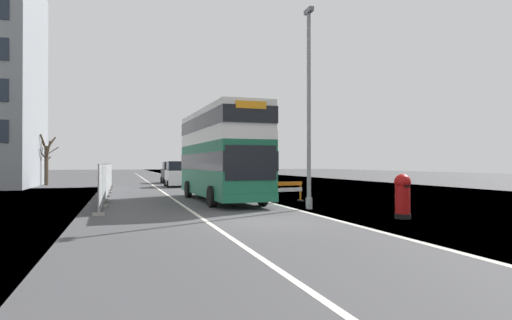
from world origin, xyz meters
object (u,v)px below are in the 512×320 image
at_px(double_decker_bus, 221,153).
at_px(lamppost_foreground, 309,114).
at_px(roadworks_barrier, 288,189).
at_px(car_oncoming_near, 177,175).
at_px(car_receding_mid, 171,173).
at_px(red_pillar_postbox, 403,194).

relative_size(double_decker_bus, lamppost_foreground, 1.18).
distance_m(double_decker_bus, roadworks_barrier, 4.12).
bearing_deg(car_oncoming_near, car_receding_mid, 87.35).
distance_m(double_decker_bus, car_oncoming_near, 15.68).
height_order(double_decker_bus, lamppost_foreground, lamppost_foreground).
bearing_deg(car_oncoming_near, double_decker_bus, -88.24).
distance_m(red_pillar_postbox, roadworks_barrier, 7.99).
relative_size(red_pillar_postbox, car_receding_mid, 0.39).
relative_size(car_oncoming_near, car_receding_mid, 0.90).
bearing_deg(lamppost_foreground, car_receding_mid, 95.92).
distance_m(double_decker_bus, red_pillar_postbox, 10.71).
height_order(red_pillar_postbox, car_receding_mid, car_receding_mid).
bearing_deg(car_oncoming_near, red_pillar_postbox, -78.18).
xyz_separation_m(red_pillar_postbox, roadworks_barrier, (-1.49, 7.85, -0.24)).
distance_m(roadworks_barrier, car_receding_mid, 25.20).
relative_size(double_decker_bus, car_receding_mid, 2.50).
distance_m(lamppost_foreground, car_receding_mid, 28.99).
bearing_deg(car_receding_mid, roadworks_barrier, -82.27).
xyz_separation_m(lamppost_foreground, car_oncoming_near, (-3.33, 20.88, -3.21)).
bearing_deg(double_decker_bus, car_oncoming_near, 91.76).
xyz_separation_m(roadworks_barrier, car_oncoming_near, (-3.75, 17.19, 0.37)).
relative_size(red_pillar_postbox, car_oncoming_near, 0.43).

